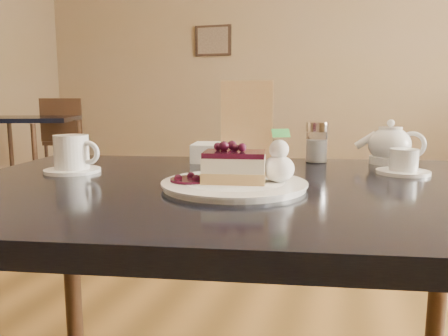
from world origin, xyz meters
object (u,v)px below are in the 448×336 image
(cheesecake_slice, at_px, (234,167))
(main_table, at_px, (236,220))
(bg_table_far_left, at_px, (24,187))
(dessert_plate, at_px, (234,185))
(tea_set, at_px, (392,149))
(coffee_set, at_px, (73,156))

(cheesecake_slice, bearing_deg, main_table, 90.00)
(bg_table_far_left, bearing_deg, cheesecake_slice, -66.58)
(dessert_plate, height_order, cheesecake_slice, cheesecake_slice)
(tea_set, relative_size, bg_table_far_left, 0.15)
(main_table, xyz_separation_m, tea_set, (0.32, 0.35, 0.12))
(cheesecake_slice, xyz_separation_m, tea_set, (0.31, 0.40, 0.00))
(coffee_set, relative_size, tea_set, 0.50)
(coffee_set, xyz_separation_m, tea_set, (0.73, 0.33, 0.00))
(tea_set, xyz_separation_m, bg_table_far_left, (-3.16, 2.25, -0.72))
(coffee_set, bearing_deg, main_table, -3.03)
(dessert_plate, distance_m, cheesecake_slice, 0.04)
(dessert_plate, xyz_separation_m, tea_set, (0.31, 0.40, 0.04))
(cheesecake_slice, xyz_separation_m, coffee_set, (-0.41, 0.07, -0.00))
(bg_table_far_left, bearing_deg, tea_set, -59.12)
(cheesecake_slice, relative_size, tea_set, 0.48)
(dessert_plate, relative_size, tea_set, 1.00)
(dessert_plate, height_order, coffee_set, coffee_set)
(dessert_plate, bearing_deg, main_table, 99.89)
(main_table, height_order, bg_table_far_left, bg_table_far_left)
(main_table, xyz_separation_m, bg_table_far_left, (-2.84, 2.60, -0.60))
(coffee_set, distance_m, tea_set, 0.80)
(dessert_plate, xyz_separation_m, cheesecake_slice, (0.00, 0.00, 0.04))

